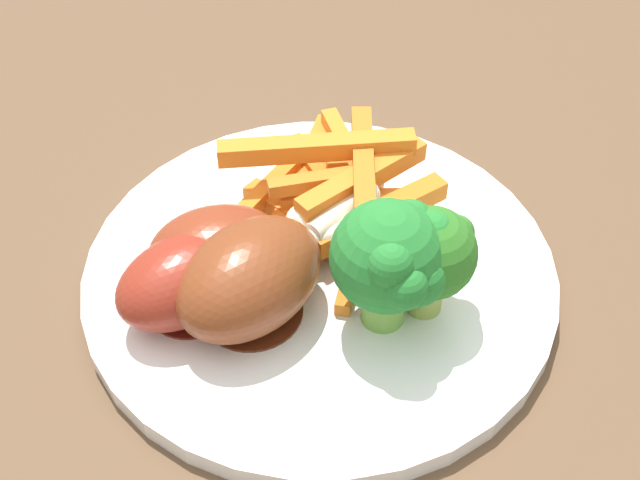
{
  "coord_description": "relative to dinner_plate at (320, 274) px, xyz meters",
  "views": [
    {
      "loc": [
        0.19,
        -0.15,
        1.09
      ],
      "look_at": [
        -0.05,
        0.04,
        0.77
      ],
      "focal_mm": 48.07,
      "sensor_mm": 36.0,
      "label": 1
    }
  ],
  "objects": [
    {
      "name": "broccoli_floret_middle",
      "position": [
        0.05,
        0.02,
        0.04
      ],
      "size": [
        0.05,
        0.05,
        0.06
      ],
      "color": "#92A64A",
      "rests_on": "dinner_plate"
    },
    {
      "name": "dinner_plate",
      "position": [
        0.0,
        0.0,
        0.0
      ],
      "size": [
        0.25,
        0.25,
        0.01
      ],
      "primitive_type": "cylinder",
      "color": "white",
      "rests_on": "dining_table"
    },
    {
      "name": "chicken_drumstick_far",
      "position": [
        -0.02,
        -0.06,
        0.03
      ],
      "size": [
        0.05,
        0.12,
        0.04
      ],
      "color": "maroon",
      "rests_on": "dinner_plate"
    },
    {
      "name": "broccoli_floret_front",
      "position": [
        0.05,
        0.0,
        0.05
      ],
      "size": [
        0.06,
        0.06,
        0.07
      ],
      "color": "#76B047",
      "rests_on": "dinner_plate"
    },
    {
      "name": "chicken_drumstick_near",
      "position": [
        0.0,
        -0.04,
        0.03
      ],
      "size": [
        0.07,
        0.14,
        0.05
      ],
      "color": "#542010",
      "rests_on": "dinner_plate"
    },
    {
      "name": "chicken_drumstick_extra",
      "position": [
        -0.02,
        -0.04,
        0.03
      ],
      "size": [
        0.08,
        0.12,
        0.04
      ],
      "color": "#5B1D10",
      "rests_on": "dinner_plate"
    },
    {
      "name": "carrot_fries_pile",
      "position": [
        -0.03,
        0.03,
        0.02
      ],
      "size": [
        0.13,
        0.13,
        0.04
      ],
      "color": "orange",
      "rests_on": "dinner_plate"
    }
  ]
}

